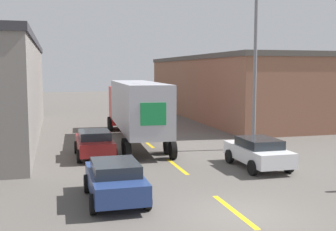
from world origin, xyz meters
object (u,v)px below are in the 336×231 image
Objects in this scene: parked_car_left_far at (95,143)px; parked_car_right_near at (258,152)px; parked_car_left_near at (115,179)px; semi_truck at (134,106)px; street_lamp at (250,59)px.

parked_car_right_near is at bearing -31.95° from parked_car_left_far.
parked_car_left_far is at bearing 90.00° from parked_car_left_near.
parked_car_right_near is (4.24, -9.04, -1.54)m from semi_truck.
semi_truck is 5.64m from parked_car_left_far.
street_lamp is (5.88, -4.63, 2.93)m from semi_truck.
parked_car_left_near is (0.00, -7.80, 0.00)m from parked_car_left_far.
semi_truck is 1.55× the size of street_lamp.
parked_car_right_near and parked_car_left_near have the same top height.
street_lamp reaches higher than semi_truck.
street_lamp is at bearing -35.43° from semi_truck.
semi_truck is at bearing 56.21° from parked_car_left_far.
semi_truck is 8.03m from street_lamp.
parked_car_left_far is 0.46× the size of street_lamp.
parked_car_right_near is 0.46× the size of street_lamp.
parked_car_right_near is 7.96m from parked_car_left_near.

